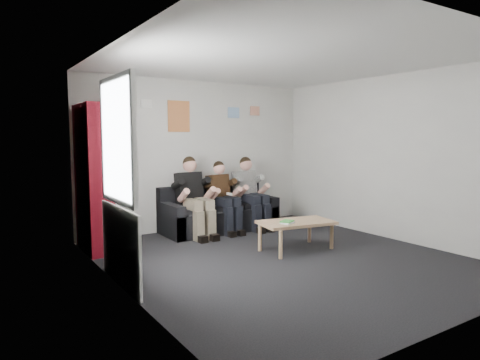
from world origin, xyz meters
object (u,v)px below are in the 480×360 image
object	(u,v)px
person_left	(195,198)
person_right	(251,193)
bookshelf	(94,178)
coffee_table	(296,225)
sofa	(219,214)
person_middle	(224,197)

from	to	relation	value
person_left	person_right	size ratio (longest dim) A/B	1.03
bookshelf	person_right	distance (m)	2.85
bookshelf	coffee_table	distance (m)	3.07
person_left	person_right	world-z (taller)	person_left
sofa	coffee_table	bearing A→B (deg)	-81.53
person_middle	bookshelf	bearing A→B (deg)	173.04
bookshelf	person_middle	world-z (taller)	bookshelf
bookshelf	person_middle	distance (m)	2.29
coffee_table	person_right	size ratio (longest dim) A/B	0.83
person_middle	person_right	distance (m)	0.58
bookshelf	person_middle	bearing A→B (deg)	2.00
coffee_table	person_middle	world-z (taller)	person_middle
coffee_table	person_middle	xyz separation A→B (m)	(-0.27, 1.64, 0.24)
person_left	person_right	xyz separation A→B (m)	(1.16, 0.00, -0.01)
sofa	person_middle	world-z (taller)	person_middle
person_left	person_middle	size ratio (longest dim) A/B	1.08
person_right	coffee_table	bearing A→B (deg)	-105.61
sofa	person_right	xyz separation A→B (m)	(0.58, -0.20, 0.36)
person_left	person_middle	distance (m)	0.58
sofa	person_middle	xyz separation A→B (m)	(0.00, -0.19, 0.34)
coffee_table	person_right	world-z (taller)	person_right
person_right	person_left	bearing A→B (deg)	175.13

